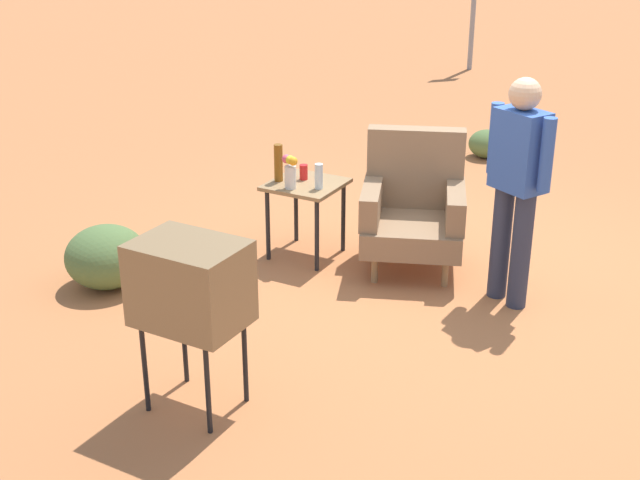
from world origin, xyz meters
TOP-DOWN VIEW (x-y plane):
  - ground_plane at (0.00, 0.00)m, footprint 60.00×60.00m
  - armchair at (-0.32, 0.08)m, footprint 0.99×1.00m
  - side_table at (-1.15, -0.16)m, footprint 0.56×0.56m
  - tv_on_stand at (-0.63, -2.36)m, footprint 0.61×0.46m
  - person_standing at (0.54, -0.18)m, footprint 0.51×0.36m
  - bottle_short_clear at (-0.99, -0.23)m, footprint 0.06×0.06m
  - bottle_tall_amber at (-1.36, -0.22)m, footprint 0.07×0.07m
  - soda_can_red at (-1.20, -0.09)m, footprint 0.07×0.07m
  - flower_vase at (-1.19, -0.33)m, footprint 0.14×0.10m
  - shrub_mid at (-2.18, -1.38)m, footprint 0.61×0.61m
  - shrub_far at (-0.72, 3.14)m, footprint 0.40×0.40m

SIDE VIEW (x-z plane):
  - ground_plane at x=0.00m, z-range 0.00..0.00m
  - shrub_far at x=-0.72m, z-range 0.00..0.31m
  - shrub_mid at x=-2.18m, z-range 0.00..0.47m
  - armchair at x=-0.32m, z-range -0.03..1.03m
  - side_table at x=-1.15m, z-range 0.22..0.84m
  - soda_can_red at x=-1.20m, z-range 0.62..0.75m
  - bottle_short_clear at x=-0.99m, z-range 0.62..0.82m
  - flower_vase at x=-1.19m, z-range 0.64..0.90m
  - bottle_tall_amber at x=-1.36m, z-range 0.62..0.92m
  - tv_on_stand at x=-0.63m, z-range 0.27..1.30m
  - person_standing at x=0.54m, z-range 0.12..1.76m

